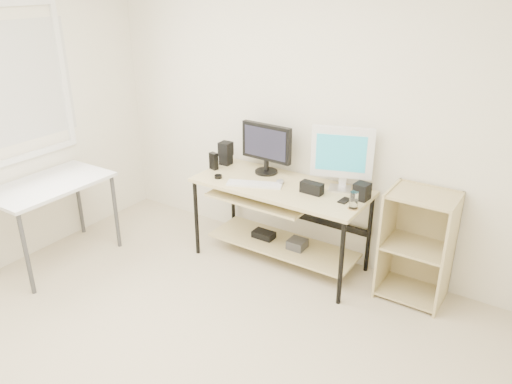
{
  "coord_description": "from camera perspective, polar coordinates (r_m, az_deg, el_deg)",
  "views": [
    {
      "loc": [
        1.95,
        -1.71,
        2.37
      ],
      "look_at": [
        -0.02,
        1.3,
        0.81
      ],
      "focal_mm": 35.0,
      "sensor_mm": 36.0,
      "label": 1
    }
  ],
  "objects": [
    {
      "name": "room",
      "position": [
        2.93,
        -15.63,
        1.47
      ],
      "size": [
        4.01,
        4.01,
        2.62
      ],
      "color": "beige",
      "rests_on": "ground"
    },
    {
      "name": "desk",
      "position": [
        4.32,
        2.54,
        -1.66
      ],
      "size": [
        1.5,
        0.65,
        0.75
      ],
      "color": "#D5C487",
      "rests_on": "ground"
    },
    {
      "name": "side_table",
      "position": [
        4.63,
        -22.51,
        0.05
      ],
      "size": [
        0.6,
        1.0,
        0.75
      ],
      "color": "white",
      "rests_on": "ground"
    },
    {
      "name": "shelf_unit",
      "position": [
        4.1,
        18.04,
        -5.7
      ],
      "size": [
        0.5,
        0.4,
        0.9
      ],
      "color": "tan",
      "rests_on": "ground"
    },
    {
      "name": "black_monitor",
      "position": [
        4.39,
        1.2,
        5.34
      ],
      "size": [
        0.49,
        0.2,
        0.45
      ],
      "rotation": [
        0.0,
        0.0,
        -0.04
      ],
      "color": "black",
      "rests_on": "desk"
    },
    {
      "name": "white_imac",
      "position": [
        4.06,
        9.81,
        4.27
      ],
      "size": [
        0.49,
        0.21,
        0.53
      ],
      "rotation": [
        0.0,
        0.0,
        0.33
      ],
      "color": "silver",
      "rests_on": "desk"
    },
    {
      "name": "keyboard",
      "position": [
        4.2,
        -0.19,
        0.89
      ],
      "size": [
        0.48,
        0.3,
        0.02
      ],
      "primitive_type": "cube",
      "rotation": [
        0.0,
        0.0,
        0.39
      ],
      "color": "white",
      "rests_on": "desk"
    },
    {
      "name": "mouse",
      "position": [
        4.23,
        2.76,
        1.16
      ],
      "size": [
        0.1,
        0.12,
        0.04
      ],
      "primitive_type": "ellipsoid",
      "rotation": [
        0.0,
        0.0,
        0.31
      ],
      "color": "#A8A8AD",
      "rests_on": "desk"
    },
    {
      "name": "center_speaker",
      "position": [
        4.06,
        6.4,
        0.47
      ],
      "size": [
        0.19,
        0.09,
        0.09
      ],
      "primitive_type": "cube",
      "rotation": [
        0.0,
        0.0,
        -0.04
      ],
      "color": "black",
      "rests_on": "desk"
    },
    {
      "name": "speaker_left",
      "position": [
        4.65,
        -3.48,
        4.5
      ],
      "size": [
        0.11,
        0.11,
        0.21
      ],
      "rotation": [
        0.0,
        0.0,
        0.04
      ],
      "color": "black",
      "rests_on": "desk"
    },
    {
      "name": "speaker_right",
      "position": [
        4.0,
        12.02,
        0.08
      ],
      "size": [
        0.12,
        0.12,
        0.14
      ],
      "primitive_type": "cube",
      "rotation": [
        0.0,
        0.0,
        -0.1
      ],
      "color": "black",
      "rests_on": "desk"
    },
    {
      "name": "audio_controller",
      "position": [
        4.55,
        -4.86,
        3.54
      ],
      "size": [
        0.09,
        0.07,
        0.16
      ],
      "primitive_type": "cube",
      "rotation": [
        0.0,
        0.0,
        -0.25
      ],
      "color": "black",
      "rests_on": "desk"
    },
    {
      "name": "volume_puck",
      "position": [
        4.36,
        -4.35,
        1.77
      ],
      "size": [
        0.07,
        0.07,
        0.03
      ],
      "primitive_type": "cylinder",
      "rotation": [
        0.0,
        0.0,
        0.07
      ],
      "color": "black",
      "rests_on": "desk"
    },
    {
      "name": "smartphone",
      "position": [
        3.97,
        10.08,
        -0.96
      ],
      "size": [
        0.08,
        0.13,
        0.01
      ],
      "primitive_type": "cube",
      "rotation": [
        0.0,
        0.0,
        -0.1
      ],
      "color": "black",
      "rests_on": "desk"
    },
    {
      "name": "coaster",
      "position": [
        3.85,
        11.02,
        -1.84
      ],
      "size": [
        0.1,
        0.1,
        0.01
      ],
      "primitive_type": "cylinder",
      "rotation": [
        0.0,
        0.0,
        0.22
      ],
      "color": "tan",
      "rests_on": "desk"
    },
    {
      "name": "drinking_glass",
      "position": [
        3.82,
        11.1,
        -0.91
      ],
      "size": [
        0.08,
        0.08,
        0.13
      ],
      "primitive_type": "cylinder",
      "rotation": [
        0.0,
        0.0,
        0.22
      ],
      "color": "white",
      "rests_on": "coaster"
    }
  ]
}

